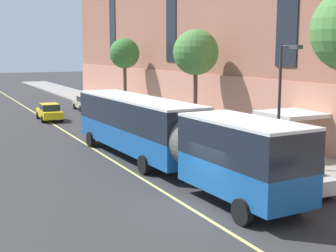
# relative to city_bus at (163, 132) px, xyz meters

# --- Properties ---
(ground_plane) EXTENTS (260.00, 260.00, 0.00)m
(ground_plane) POSITION_rel_city_bus_xyz_m (-1.36, -6.19, -2.09)
(ground_plane) COLOR #303033
(sidewalk) EXTENTS (4.92, 160.00, 0.15)m
(sidewalk) POSITION_rel_city_bus_xyz_m (7.37, -3.19, -2.02)
(sidewalk) COLOR gray
(sidewalk) RESTS_ON ground
(city_bus) EXTENTS (3.65, 19.68, 3.60)m
(city_bus) POSITION_rel_city_bus_xyz_m (0.00, 0.00, 0.00)
(city_bus) COLOR #19569E
(city_bus) RESTS_ON ground
(parked_car_silver_1) EXTENTS (1.98, 4.25, 1.56)m
(parked_car_silver_1) POSITION_rel_city_bus_xyz_m (3.62, -6.06, -1.31)
(parked_car_silver_1) COLOR #B7B7BC
(parked_car_silver_1) RESTS_ON ground
(parked_car_green_2) EXTENTS (2.04, 4.61, 1.56)m
(parked_car_green_2) POSITION_rel_city_bus_xyz_m (3.63, 7.83, -1.31)
(parked_car_green_2) COLOR #23603D
(parked_car_green_2) RESTS_ON ground
(parked_car_navy_4) EXTENTS (1.94, 4.60, 1.56)m
(parked_car_navy_4) POSITION_rel_city_bus_xyz_m (3.67, 17.18, -1.31)
(parked_car_navy_4) COLOR navy
(parked_car_navy_4) RESTS_ON ground
(parked_car_champagne_5) EXTENTS (2.07, 4.35, 1.56)m
(parked_car_champagne_5) POSITION_rel_city_bus_xyz_m (3.67, 26.97, -1.31)
(parked_car_champagne_5) COLOR #BCAD89
(parked_car_champagne_5) RESTS_ON ground
(taxi_cab) EXTENTS (2.04, 4.50, 1.56)m
(taxi_cab) POSITION_rel_city_bus_xyz_m (-1.47, 21.09, -1.31)
(taxi_cab) COLOR yellow
(taxi_cab) RESTS_ON ground
(street_tree_far_uptown) EXTENTS (3.49, 3.49, 7.80)m
(street_tree_far_uptown) POSITION_rel_city_bus_xyz_m (7.35, 9.55, 4.07)
(street_tree_far_uptown) COLOR brown
(street_tree_far_uptown) RESTS_ON sidewalk
(street_tree_far_downtown) EXTENTS (3.17, 3.17, 7.51)m
(street_tree_far_downtown) POSITION_rel_city_bus_xyz_m (7.35, 24.66, 3.92)
(street_tree_far_downtown) COLOR brown
(street_tree_far_downtown) RESTS_ON sidewalk
(street_lamp) EXTENTS (0.36, 1.48, 6.49)m
(street_lamp) POSITION_rel_city_bus_xyz_m (5.50, -2.85, 2.07)
(street_lamp) COLOR #2D2D30
(street_lamp) RESTS_ON sidewalk
(lane_centerline) EXTENTS (0.16, 140.00, 0.01)m
(lane_centerline) POSITION_rel_city_bus_xyz_m (-1.70, -3.19, -2.09)
(lane_centerline) COLOR #E0D66B
(lane_centerline) RESTS_ON ground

